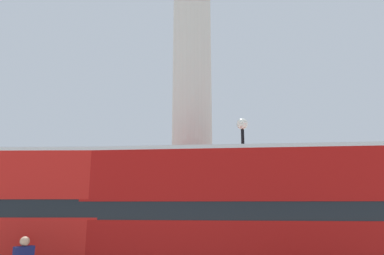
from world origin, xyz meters
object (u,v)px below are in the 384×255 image
bus_c (212,210)px  equestrian_statue (46,218)px  monument_column (192,62)px  street_lamp (244,174)px

bus_c → equestrian_statue: (-11.49, 12.12, -0.76)m
monument_column → bus_c: size_ratio=2.21×
bus_c → equestrian_statue: size_ratio=1.92×
bus_c → street_lamp: (1.37, 2.94, 1.43)m
equestrian_statue → street_lamp: (12.86, -9.17, 2.20)m
monument_column → equestrian_statue: bearing=151.7°
monument_column → bus_c: monument_column is taller
bus_c → street_lamp: street_lamp is taller
street_lamp → equestrian_statue: bearing=144.5°
equestrian_statue → street_lamp: street_lamp is taller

